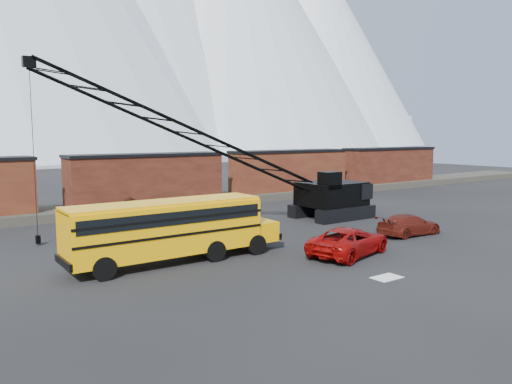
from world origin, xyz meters
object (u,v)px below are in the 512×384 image
(red_pickup, at_px, (349,241))
(crawler_crane, at_px, (201,138))
(school_bus, at_px, (172,228))
(maroon_suv, at_px, (409,225))

(red_pickup, xyz_separation_m, crawler_crane, (-2.98, 10.93, 5.49))
(school_bus, xyz_separation_m, maroon_suv, (15.60, -2.64, -1.11))
(school_bus, relative_size, maroon_suv, 2.48)
(maroon_suv, bearing_deg, red_pickup, 105.03)
(red_pickup, height_order, maroon_suv, red_pickup)
(school_bus, relative_size, red_pickup, 2.11)
(red_pickup, relative_size, maroon_suv, 1.17)
(school_bus, distance_m, red_pickup, 9.50)
(crawler_crane, bearing_deg, red_pickup, -74.77)
(crawler_crane, bearing_deg, school_bus, -129.18)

